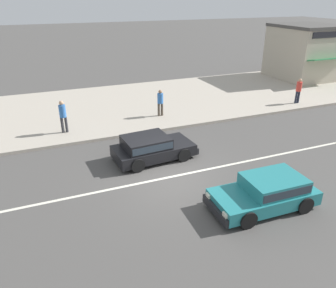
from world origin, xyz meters
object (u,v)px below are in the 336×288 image
(pedestrian_mid_kerb, at_px, (63,114))
(pedestrian_by_shop, at_px, (160,101))
(hatchback_teal_1, at_px, (267,191))
(shopfront_corner_warung, at_px, (305,52))
(hatchback_black_0, at_px, (151,147))
(pedestrian_near_clock, at_px, (299,89))

(pedestrian_mid_kerb, xyz_separation_m, pedestrian_by_shop, (5.52, 0.55, -0.10))
(hatchback_teal_1, height_order, shopfront_corner_warung, shopfront_corner_warung)
(hatchback_teal_1, xyz_separation_m, shopfront_corner_warung, (14.58, 14.29, 1.73))
(hatchback_black_0, distance_m, pedestrian_by_shop, 5.36)
(hatchback_black_0, relative_size, shopfront_corner_warung, 0.64)
(pedestrian_mid_kerb, distance_m, shopfront_corner_warung, 20.99)
(hatchback_black_0, bearing_deg, pedestrian_by_shop, 64.72)
(pedestrian_by_shop, distance_m, shopfront_corner_warung, 15.54)
(pedestrian_mid_kerb, xyz_separation_m, shopfront_corner_warung, (20.31, 5.17, 1.17))
(hatchback_black_0, height_order, hatchback_teal_1, same)
(hatchback_black_0, relative_size, pedestrian_by_shop, 2.39)
(hatchback_black_0, height_order, pedestrian_near_clock, pedestrian_near_clock)
(hatchback_teal_1, distance_m, shopfront_corner_warung, 20.49)
(hatchback_black_0, bearing_deg, hatchback_teal_1, -62.76)
(hatchback_black_0, height_order, pedestrian_by_shop, pedestrian_by_shop)
(pedestrian_by_shop, height_order, shopfront_corner_warung, shopfront_corner_warung)
(hatchback_black_0, relative_size, pedestrian_near_clock, 2.28)
(pedestrian_mid_kerb, relative_size, pedestrian_by_shop, 1.10)
(hatchback_teal_1, xyz_separation_m, pedestrian_mid_kerb, (-5.73, 9.13, 0.56))
(hatchback_black_0, distance_m, pedestrian_mid_kerb, 5.40)
(pedestrian_mid_kerb, bearing_deg, pedestrian_by_shop, 5.64)
(hatchback_teal_1, bearing_deg, pedestrian_mid_kerb, 122.14)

